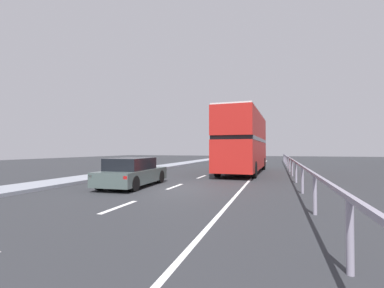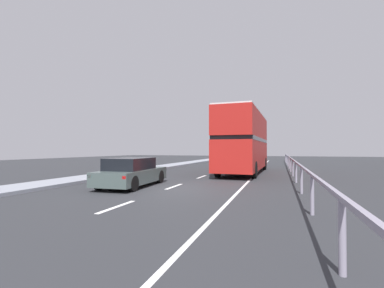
% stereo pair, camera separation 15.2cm
% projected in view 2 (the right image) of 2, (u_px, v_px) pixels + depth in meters
% --- Properties ---
extents(ground_plane, '(74.47, 120.00, 0.10)m').
position_uv_depth(ground_plane, '(169.00, 189.00, 11.69)').
color(ground_plane, '#2B2C30').
extents(near_sidewalk_kerb, '(2.05, 80.00, 0.14)m').
position_uv_depth(near_sidewalk_kerb, '(63.00, 182.00, 13.52)').
color(near_sidewalk_kerb, gray).
rests_on(near_sidewalk_kerb, ground).
extents(lane_paint_markings, '(3.16, 46.00, 0.01)m').
position_uv_depth(lane_paint_markings, '(241.00, 173.00, 19.08)').
color(lane_paint_markings, silver).
rests_on(lane_paint_markings, ground).
extents(bridge_side_railing, '(0.10, 42.00, 1.09)m').
position_uv_depth(bridge_side_railing, '(292.00, 161.00, 18.57)').
color(bridge_side_railing, gray).
rests_on(bridge_side_railing, ground).
extents(double_decker_bus_red, '(2.74, 10.12, 4.34)m').
position_uv_depth(double_decker_bus_red, '(244.00, 141.00, 19.35)').
color(double_decker_bus_red, '#AE1D18').
rests_on(double_decker_bus_red, ground).
extents(hatchback_car_near, '(1.95, 4.32, 1.31)m').
position_uv_depth(hatchback_car_near, '(132.00, 173.00, 12.29)').
color(hatchback_car_near, '#44514F').
rests_on(hatchback_car_near, ground).
extents(sedan_car_ahead, '(1.97, 4.34, 1.44)m').
position_uv_depth(sedan_car_ahead, '(226.00, 158.00, 31.73)').
color(sedan_car_ahead, black).
rests_on(sedan_car_ahead, ground).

